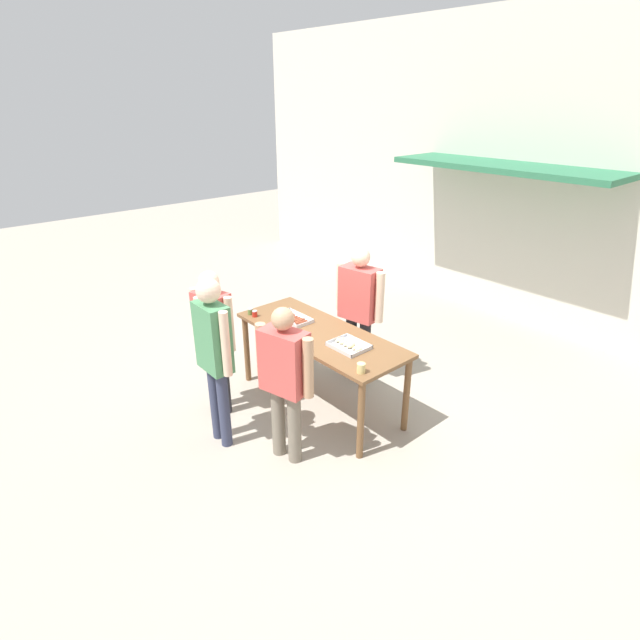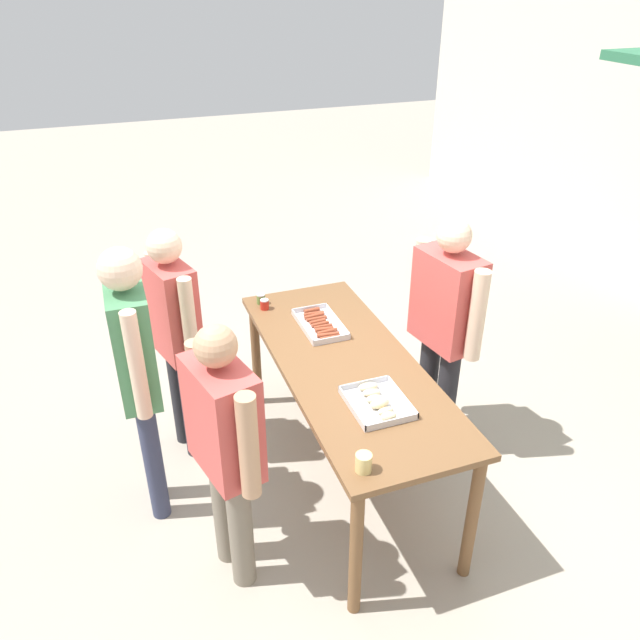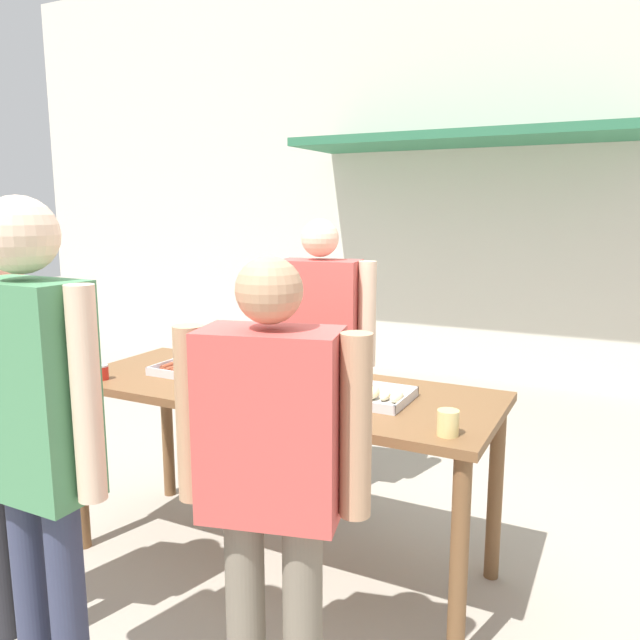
# 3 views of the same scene
# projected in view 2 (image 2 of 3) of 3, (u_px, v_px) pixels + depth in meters

# --- Properties ---
(ground_plane) EXTENTS (24.00, 24.00, 0.00)m
(ground_plane) POSITION_uv_depth(u_px,v_px,m) (344.00, 473.00, 4.32)
(ground_plane) COLOR #A39989
(serving_table) EXTENTS (2.11, 0.82, 0.92)m
(serving_table) POSITION_uv_depth(u_px,v_px,m) (347.00, 377.00, 3.92)
(serving_table) COLOR brown
(serving_table) RESTS_ON ground
(food_tray_sausages) EXTENTS (0.46, 0.26, 0.04)m
(food_tray_sausages) POSITION_uv_depth(u_px,v_px,m) (320.00, 324.00, 4.24)
(food_tray_sausages) COLOR silver
(food_tray_sausages) RESTS_ON serving_table
(food_tray_buns) EXTENTS (0.39, 0.32, 0.06)m
(food_tray_buns) POSITION_uv_depth(u_px,v_px,m) (377.00, 402.00, 3.47)
(food_tray_buns) COLOR silver
(food_tray_buns) RESTS_ON serving_table
(condiment_jar_mustard) EXTENTS (0.06, 0.06, 0.07)m
(condiment_jar_mustard) POSITION_uv_depth(u_px,v_px,m) (261.00, 299.00, 4.51)
(condiment_jar_mustard) COLOR #567A38
(condiment_jar_mustard) RESTS_ON serving_table
(condiment_jar_ketchup) EXTENTS (0.06, 0.06, 0.07)m
(condiment_jar_ketchup) POSITION_uv_depth(u_px,v_px,m) (265.00, 304.00, 4.44)
(condiment_jar_ketchup) COLOR #B22319
(condiment_jar_ketchup) RESTS_ON serving_table
(beer_cup) EXTENTS (0.08, 0.08, 0.10)m
(beer_cup) POSITION_uv_depth(u_px,v_px,m) (364.00, 463.00, 3.01)
(beer_cup) COLOR #DBC67A
(beer_cup) RESTS_ON serving_table
(person_server_behind_table) EXTENTS (0.67, 0.33, 1.70)m
(person_server_behind_table) POSITION_uv_depth(u_px,v_px,m) (445.00, 318.00, 4.18)
(person_server_behind_table) COLOR #232328
(person_server_behind_table) RESTS_ON ground
(person_customer_holding_hotdog) EXTENTS (0.55, 0.32, 1.68)m
(person_customer_holding_hotdog) POSITION_uv_depth(u_px,v_px,m) (175.00, 326.00, 4.07)
(person_customer_holding_hotdog) COLOR #232328
(person_customer_holding_hotdog) RESTS_ON ground
(person_customer_with_cup) EXTENTS (0.63, 0.35, 1.62)m
(person_customer_with_cup) POSITION_uv_depth(u_px,v_px,m) (225.00, 439.00, 3.18)
(person_customer_with_cup) COLOR #756B5B
(person_customer_with_cup) RESTS_ON ground
(person_customer_waiting_in_line) EXTENTS (0.55, 0.23, 1.80)m
(person_customer_waiting_in_line) POSITION_uv_depth(u_px,v_px,m) (136.00, 364.00, 3.53)
(person_customer_waiting_in_line) COLOR #333851
(person_customer_waiting_in_line) RESTS_ON ground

